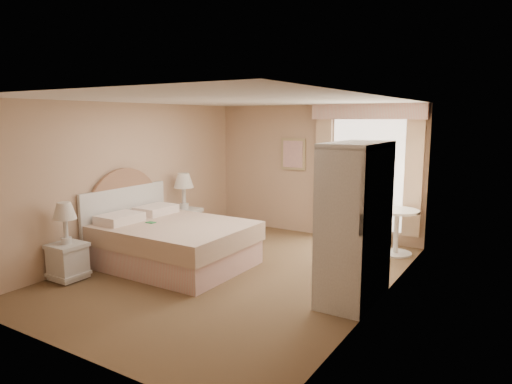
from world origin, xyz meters
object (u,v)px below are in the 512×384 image
Objects in this scene: nightstand_far at (184,215)px; round_table at (397,225)px; nightstand_near at (67,251)px; cafe_chair at (352,229)px; armoire at (355,236)px; bed at (169,241)px.

round_table is (3.59, 1.16, 0.04)m from nightstand_far.
nightstand_far is at bearing 90.00° from nightstand_near.
nightstand_near is at bearing -132.99° from cafe_chair.
armoire is (3.65, -1.06, 0.35)m from nightstand_far.
nightstand_far is at bearing 163.83° from armoire.
bed reaches higher than cafe_chair.
bed is 1.81× the size of nightstand_far.
nightstand_near reaches higher than round_table.
bed reaches higher than nightstand_near.
cafe_chair is 0.48× the size of armoire.
cafe_chair is at bearing 32.95° from bed.
armoire reaches higher than round_table.
nightstand_near is at bearing -90.00° from nightstand_far.
nightstand_near reaches higher than cafe_chair.
bed is 2.95× the size of round_table.
armoire reaches higher than bed.
nightstand_near is 0.88× the size of nightstand_far.
cafe_chair is 1.51m from armoire.
bed is 2.39× the size of cafe_chair.
round_table is at bearing 45.51° from nightstand_near.
round_table is 2.24m from armoire.
nightstand_far is at bearing -169.10° from cafe_chair.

